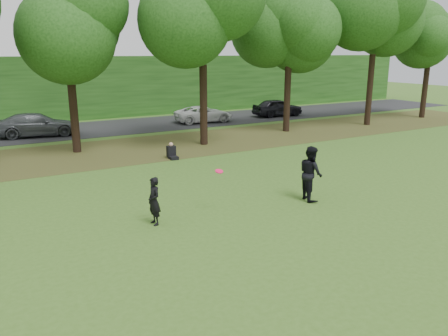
% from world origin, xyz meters
% --- Properties ---
extents(ground, '(120.00, 120.00, 0.00)m').
position_xyz_m(ground, '(0.00, 0.00, 0.00)').
color(ground, '#395C1D').
rests_on(ground, ground).
extents(leaf_litter, '(60.00, 7.00, 0.01)m').
position_xyz_m(leaf_litter, '(0.00, 13.00, 0.01)').
color(leaf_litter, '#483319').
rests_on(leaf_litter, ground).
extents(street, '(70.00, 7.00, 0.02)m').
position_xyz_m(street, '(0.00, 21.00, 0.01)').
color(street, black).
rests_on(street, ground).
extents(far_hedge, '(70.00, 3.00, 5.00)m').
position_xyz_m(far_hedge, '(0.00, 27.00, 2.50)').
color(far_hedge, '#1A4112').
rests_on(far_hedge, ground).
extents(player_left, '(0.41, 0.59, 1.54)m').
position_xyz_m(player_left, '(-3.02, 1.93, 0.77)').
color(player_left, black).
rests_on(player_left, ground).
extents(player_right, '(0.98, 1.14, 2.03)m').
position_xyz_m(player_right, '(2.86, 1.38, 1.01)').
color(player_right, black).
rests_on(player_right, ground).
extents(parked_cars, '(37.33, 3.15, 1.49)m').
position_xyz_m(parked_cars, '(-1.86, 19.66, 0.74)').
color(parked_cars, black).
rests_on(parked_cars, street).
extents(frisbee, '(0.38, 0.37, 0.14)m').
position_xyz_m(frisbee, '(-0.70, 1.89, 1.45)').
color(frisbee, '#FF1556').
rests_on(frisbee, ground).
extents(seated_person, '(0.44, 0.74, 0.83)m').
position_xyz_m(seated_person, '(0.94, 9.93, 0.31)').
color(seated_person, black).
rests_on(seated_person, ground).
extents(tree_line, '(55.30, 7.90, 12.31)m').
position_xyz_m(tree_line, '(-0.34, 12.94, 7.84)').
color(tree_line, black).
rests_on(tree_line, ground).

